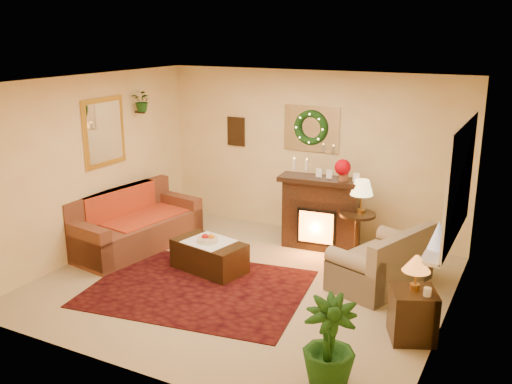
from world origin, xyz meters
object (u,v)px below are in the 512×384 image
at_px(end_table_square, 413,316).
at_px(coffee_table, 209,256).
at_px(loveseat, 381,254).
at_px(side_table_round, 356,236).
at_px(sofa, 135,221).
at_px(fireplace, 321,213).

height_order(end_table_square, coffee_table, end_table_square).
bearing_deg(loveseat, side_table_round, 145.82).
distance_m(sofa, coffee_table, 1.46).
bearing_deg(fireplace, loveseat, -41.87).
relative_size(fireplace, coffee_table, 1.13).
height_order(loveseat, end_table_square, loveseat).
bearing_deg(fireplace, coffee_table, -130.48).
relative_size(sofa, loveseat, 1.52).
xyz_separation_m(side_table_round, coffee_table, (-1.64, -1.38, -0.12)).
distance_m(side_table_round, coffee_table, 2.14).
bearing_deg(end_table_square, side_table_round, 122.83).
bearing_deg(sofa, fireplace, 36.13).
bearing_deg(sofa, side_table_round, 29.62).
relative_size(side_table_round, end_table_square, 1.21).
relative_size(sofa, fireplace, 1.80).
bearing_deg(sofa, coffee_table, 0.51).
distance_m(fireplace, side_table_round, 0.64).
height_order(sofa, fireplace, fireplace).
bearing_deg(coffee_table, fireplace, 66.41).
xyz_separation_m(fireplace, side_table_round, (0.59, -0.11, -0.23)).
height_order(loveseat, side_table_round, loveseat).
xyz_separation_m(loveseat, coffee_table, (-2.20, -0.64, -0.21)).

